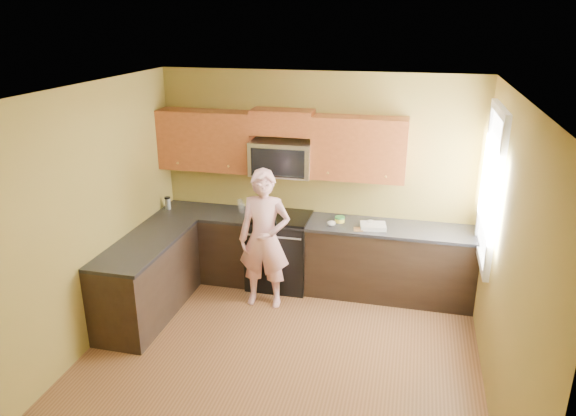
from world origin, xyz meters
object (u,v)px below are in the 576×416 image
(frying_pan, at_px, (266,222))
(travel_mug, at_px, (168,209))
(microwave, at_px, (282,175))
(butter_tub, at_px, (340,222))
(stove, at_px, (280,250))
(woman, at_px, (264,239))

(frying_pan, xyz_separation_m, travel_mug, (-1.39, 0.22, -0.03))
(microwave, distance_m, butter_tub, 0.93)
(travel_mug, bearing_deg, stove, 1.33)
(woman, distance_m, frying_pan, 0.30)
(stove, bearing_deg, frying_pan, -113.01)
(woman, bearing_deg, microwave, 82.70)
(frying_pan, distance_m, travel_mug, 1.41)
(frying_pan, bearing_deg, travel_mug, 163.05)
(microwave, bearing_deg, butter_tub, -6.84)
(stove, distance_m, microwave, 0.98)
(woman, height_order, travel_mug, woman)
(stove, relative_size, travel_mug, 5.72)
(frying_pan, bearing_deg, microwave, 66.13)
(woman, relative_size, frying_pan, 3.75)
(frying_pan, bearing_deg, woman, -85.38)
(stove, bearing_deg, woman, -95.23)
(stove, distance_m, frying_pan, 0.55)
(stove, relative_size, microwave, 1.25)
(woman, distance_m, butter_tub, 0.98)
(stove, bearing_deg, butter_tub, 2.59)
(woman, distance_m, travel_mug, 1.53)
(woman, xyz_separation_m, butter_tub, (0.80, 0.56, 0.08))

